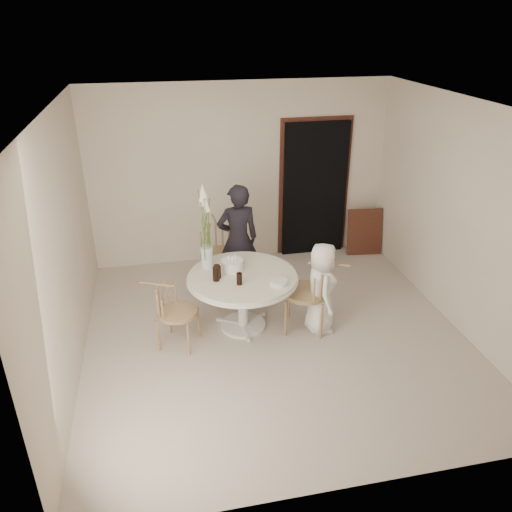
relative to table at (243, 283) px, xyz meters
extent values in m
plane|color=beige|center=(0.35, -0.25, -0.62)|extent=(4.50, 4.50, 0.00)
plane|color=white|center=(0.35, -0.25, 2.08)|extent=(4.50, 4.50, 0.00)
plane|color=beige|center=(0.35, 2.00, 0.73)|extent=(4.50, 0.00, 4.50)
plane|color=beige|center=(0.35, -2.50, 0.73)|extent=(4.50, 0.00, 4.50)
plane|color=beige|center=(-1.90, -0.25, 0.73)|extent=(0.00, 4.50, 4.50)
plane|color=beige|center=(2.60, -0.25, 0.73)|extent=(0.00, 4.50, 4.50)
cube|color=black|center=(1.50, 1.94, 0.43)|extent=(1.00, 0.10, 2.10)
cube|color=#502C1B|center=(1.50, 1.98, 0.49)|extent=(1.12, 0.03, 2.22)
cylinder|color=silver|center=(0.00, 0.00, -0.60)|extent=(0.56, 0.56, 0.04)
cylinder|color=silver|center=(0.00, 0.00, -0.27)|extent=(0.12, 0.12, 0.65)
cylinder|color=silver|center=(0.00, 0.00, 0.07)|extent=(1.33, 1.33, 0.03)
cylinder|color=silver|center=(0.00, 0.00, 0.09)|extent=(1.30, 1.30, 0.04)
cube|color=#502C1B|center=(2.30, 1.70, -0.25)|extent=(0.57, 0.22, 0.74)
cylinder|color=#A17657|center=(-0.34, 0.83, -0.37)|extent=(0.03, 0.03, 0.48)
cylinder|color=#A17657|center=(0.09, 0.85, -0.37)|extent=(0.03, 0.03, 0.48)
cylinder|color=#A17657|center=(-0.36, 1.26, -0.37)|extent=(0.03, 0.03, 0.48)
cylinder|color=#A17657|center=(0.07, 1.28, -0.37)|extent=(0.03, 0.03, 0.48)
cylinder|color=#A17657|center=(-0.14, 1.05, -0.11)|extent=(0.54, 0.54, 0.05)
cylinder|color=#A17657|center=(0.62, 0.11, -0.38)|extent=(0.03, 0.03, 0.48)
cylinder|color=#A17657|center=(0.47, -0.29, -0.38)|extent=(0.03, 0.03, 0.48)
cylinder|color=#A17657|center=(1.01, -0.04, -0.38)|extent=(0.03, 0.03, 0.48)
cylinder|color=#A17657|center=(0.86, -0.44, -0.38)|extent=(0.03, 0.03, 0.48)
cylinder|color=#A17657|center=(0.74, -0.17, -0.12)|extent=(0.53, 0.53, 0.05)
cylinder|color=#A17657|center=(-0.71, -0.43, -0.41)|extent=(0.03, 0.03, 0.41)
cylinder|color=#A17657|center=(-0.56, -0.10, -0.41)|extent=(0.03, 0.03, 0.41)
cylinder|color=#A17657|center=(-1.04, -0.28, -0.41)|extent=(0.03, 0.03, 0.41)
cylinder|color=#A17657|center=(-0.89, 0.05, -0.41)|extent=(0.03, 0.03, 0.41)
cylinder|color=#A17657|center=(-0.80, -0.19, -0.19)|extent=(0.46, 0.46, 0.05)
imported|color=black|center=(0.11, 0.92, 0.16)|extent=(0.59, 0.41, 1.55)
imported|color=white|center=(0.91, -0.24, -0.04)|extent=(0.42, 0.60, 1.15)
cylinder|color=silver|center=(-0.09, 0.16, 0.18)|extent=(0.27, 0.27, 0.13)
cylinder|color=beige|center=(-0.09, 0.16, 0.27)|extent=(0.01, 0.01, 0.05)
cylinder|color=beige|center=(-0.05, 0.19, 0.27)|extent=(0.01, 0.01, 0.05)
cylinder|color=beige|center=(-0.14, 0.18, 0.27)|extent=(0.01, 0.01, 0.05)
cylinder|color=black|center=(-0.32, -0.07, 0.20)|extent=(0.09, 0.09, 0.17)
cylinder|color=black|center=(-0.08, -0.21, 0.19)|extent=(0.08, 0.08, 0.14)
cylinder|color=black|center=(-0.29, -0.01, 0.19)|extent=(0.09, 0.09, 0.15)
cylinder|color=black|center=(-0.30, 0.01, 0.19)|extent=(0.08, 0.08, 0.16)
cylinder|color=silver|center=(0.37, -0.31, 0.14)|extent=(0.27, 0.27, 0.05)
cylinder|color=silver|center=(-0.38, 0.28, 0.25)|extent=(0.15, 0.15, 0.27)
cylinder|color=#4C6B2E|center=(-0.36, 0.30, 0.59)|extent=(0.01, 0.01, 0.69)
cone|color=white|center=(-0.36, 0.30, 0.94)|extent=(0.07, 0.07, 0.18)
cylinder|color=#4C6B2E|center=(-0.39, 0.31, 0.62)|extent=(0.01, 0.01, 0.75)
cone|color=white|center=(-0.39, 0.31, 1.00)|extent=(0.07, 0.07, 0.18)
cylinder|color=#4C6B2E|center=(-0.41, 0.28, 0.65)|extent=(0.01, 0.01, 0.80)
cone|color=white|center=(-0.41, 0.28, 1.06)|extent=(0.07, 0.07, 0.18)
cylinder|color=#4C6B2E|center=(-0.39, 0.25, 0.68)|extent=(0.01, 0.01, 0.86)
cone|color=white|center=(-0.39, 0.25, 1.11)|extent=(0.07, 0.07, 0.18)
cylinder|color=#4C6B2E|center=(-0.36, 0.26, 0.59)|extent=(0.01, 0.01, 0.69)
cone|color=white|center=(-0.36, 0.26, 0.94)|extent=(0.07, 0.07, 0.18)
camera|label=1|loc=(-0.90, -5.14, 2.92)|focal=35.00mm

